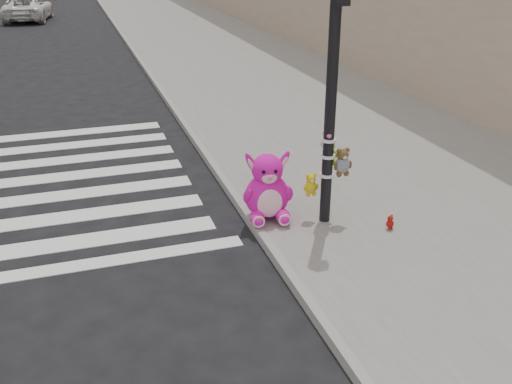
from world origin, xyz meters
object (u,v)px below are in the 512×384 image
object	(u,v)px
car_white_near	(28,9)
red_teddy	(390,222)
pink_bunny	(267,191)
signal_pole	(331,117)

from	to	relation	value
car_white_near	red_teddy	bearing A→B (deg)	109.79
pink_bunny	red_teddy	distance (m)	1.89
car_white_near	signal_pole	bearing A→B (deg)	108.48
pink_bunny	car_white_near	size ratio (longest dim) A/B	0.24
red_teddy	car_white_near	bearing A→B (deg)	70.54
pink_bunny	red_teddy	size ratio (longest dim) A/B	4.83
red_teddy	car_white_near	size ratio (longest dim) A/B	0.05
signal_pole	car_white_near	distance (m)	27.62
signal_pole	red_teddy	world-z (taller)	signal_pole
signal_pole	red_teddy	bearing A→B (deg)	-37.36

